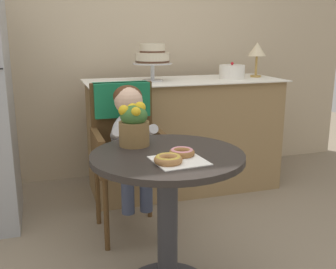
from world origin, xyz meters
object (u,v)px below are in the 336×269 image
object	(u,v)px
donut_mid	(168,159)
tiered_cake_stand	(152,57)
seated_child	(130,133)
round_layer_cake	(232,72)
cafe_table	(167,196)
donut_front	(182,152)
flower_vase	(134,124)
wicker_chair	(125,133)
table_lamp	(257,51)

from	to	relation	value
donut_mid	tiered_cake_stand	distance (m)	1.52
seated_child	tiered_cake_stand	distance (m)	0.88
seated_child	round_layer_cake	size ratio (longest dim) A/B	3.54
cafe_table	donut_mid	distance (m)	0.28
donut_mid	round_layer_cake	size ratio (longest dim) A/B	0.60
cafe_table	donut_front	size ratio (longest dim) A/B	6.13
flower_vase	donut_mid	bearing A→B (deg)	-77.58
cafe_table	wicker_chair	xyz separation A→B (m)	(-0.05, 0.75, 0.13)
tiered_cake_stand	flower_vase	bearing A→B (deg)	-109.91
round_layer_cake	table_lamp	distance (m)	0.30
donut_mid	seated_child	bearing A→B (deg)	90.30
cafe_table	round_layer_cake	size ratio (longest dim) A/B	3.51
seated_child	flower_vase	world-z (taller)	seated_child
wicker_chair	flower_vase	xyz separation A→B (m)	(-0.07, -0.57, 0.19)
seated_child	donut_front	world-z (taller)	seated_child
wicker_chair	round_layer_cake	distance (m)	1.16
tiered_cake_stand	donut_mid	bearing A→B (deg)	-102.93
round_layer_cake	wicker_chair	bearing A→B (deg)	-152.73
cafe_table	wicker_chair	bearing A→B (deg)	93.55
donut_front	donut_mid	bearing A→B (deg)	-137.61
table_lamp	cafe_table	bearing A→B (deg)	-132.12
round_layer_cake	flower_vase	bearing A→B (deg)	-134.41
seated_child	donut_mid	size ratio (longest dim) A/B	5.87
cafe_table	round_layer_cake	bearing A→B (deg)	53.25
seated_child	donut_front	distance (m)	0.67
cafe_table	wicker_chair	distance (m)	0.77
flower_vase	round_layer_cake	bearing A→B (deg)	45.59
wicker_chair	table_lamp	distance (m)	1.44
cafe_table	table_lamp	size ratio (longest dim) A/B	2.53
donut_mid	flower_vase	distance (m)	0.35
seated_child	donut_mid	world-z (taller)	seated_child
flower_vase	cafe_table	bearing A→B (deg)	-57.71
cafe_table	donut_front	xyz separation A→B (m)	(0.05, -0.06, 0.23)
table_lamp	round_layer_cake	bearing A→B (deg)	-167.48
donut_mid	wicker_chair	bearing A→B (deg)	90.24
wicker_chair	round_layer_cake	size ratio (longest dim) A/B	4.65
cafe_table	seated_child	distance (m)	0.62
wicker_chair	table_lamp	xyz separation A→B (m)	(1.24, 0.57, 0.48)
table_lamp	wicker_chair	bearing A→B (deg)	-155.47
donut_front	flower_vase	size ratio (longest dim) A/B	0.54
wicker_chair	flower_vase	world-z (taller)	wicker_chair
donut_front	round_layer_cake	size ratio (longest dim) A/B	0.57
donut_front	donut_mid	size ratio (longest dim) A/B	0.95
donut_mid	round_layer_cake	bearing A→B (deg)	55.03
seated_child	table_lamp	size ratio (longest dim) A/B	2.55
table_lamp	seated_child	bearing A→B (deg)	-149.80
donut_mid	tiered_cake_stand	world-z (taller)	tiered_cake_stand
cafe_table	table_lamp	xyz separation A→B (m)	(1.19, 1.32, 0.61)
seated_child	tiered_cake_stand	size ratio (longest dim) A/B	2.42
seated_child	donut_front	bearing A→B (deg)	-81.82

